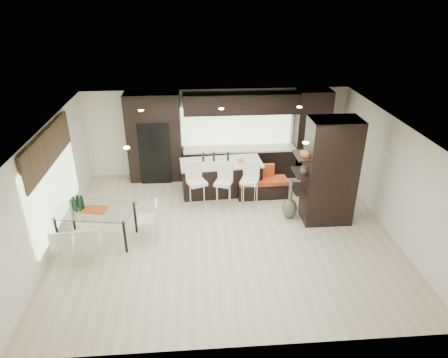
{
  "coord_description": "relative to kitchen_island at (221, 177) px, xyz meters",
  "views": [
    {
      "loc": [
        -0.67,
        -8.25,
        5.51
      ],
      "look_at": [
        0.0,
        0.6,
        1.15
      ],
      "focal_mm": 32.0,
      "sensor_mm": 36.0,
      "label": 1
    }
  ],
  "objects": [
    {
      "name": "window_left",
      "position": [
        -3.99,
        -1.87,
        0.87
      ],
      "size": [
        0.04,
        3.2,
        1.9
      ],
      "primitive_type": "cube",
      "color": "#B2D199",
      "rests_on": "left_wall"
    },
    {
      "name": "ceiling_spots",
      "position": [
        -0.03,
        -1.82,
        2.2
      ],
      "size": [
        4.0,
        3.0,
        0.02
      ],
      "primitive_type": "cube",
      "color": "white",
      "rests_on": "ceiling"
    },
    {
      "name": "left_wall",
      "position": [
        -4.03,
        -2.07,
        0.87
      ],
      "size": [
        0.02,
        7.0,
        2.7
      ],
      "primitive_type": "cube",
      "color": "white",
      "rests_on": "ground"
    },
    {
      "name": "stool_left",
      "position": [
        -0.71,
        -0.82,
        0.03
      ],
      "size": [
        0.59,
        0.59,
        1.03
      ],
      "primitive_type": "cube",
      "rotation": [
        0.0,
        0.0,
        0.38
      ],
      "color": "white",
      "rests_on": "ground"
    },
    {
      "name": "back_cabinetry",
      "position": [
        0.47,
        1.1,
        0.87
      ],
      "size": [
        6.8,
        0.68,
        2.7
      ],
      "primitive_type": "cube",
      "color": "black",
      "rests_on": "ground"
    },
    {
      "name": "ceiling",
      "position": [
        -0.03,
        -2.07,
        2.22
      ],
      "size": [
        8.0,
        7.0,
        0.02
      ],
      "primitive_type": "cube",
      "color": "white",
      "rests_on": "ground"
    },
    {
      "name": "chair_far",
      "position": [
        -3.61,
        -3.0,
        -0.07
      ],
      "size": [
        0.48,
        0.48,
        0.81
      ],
      "primitive_type": "cube",
      "rotation": [
        0.0,
        0.0,
        0.1
      ],
      "color": "white",
      "rests_on": "ground"
    },
    {
      "name": "dining_table",
      "position": [
        -3.06,
        -2.22,
        -0.06
      ],
      "size": [
        1.87,
        1.24,
        0.83
      ],
      "primitive_type": "cube",
      "rotation": [
        0.0,
        0.0,
        -0.16
      ],
      "color": "white",
      "rests_on": "ground"
    },
    {
      "name": "ground",
      "position": [
        -0.03,
        -2.07,
        -0.48
      ],
      "size": [
        8.0,
        8.0,
        0.0
      ],
      "primitive_type": "plane",
      "color": "beige",
      "rests_on": "ground"
    },
    {
      "name": "back_wall",
      "position": [
        -0.03,
        1.43,
        0.87
      ],
      "size": [
        8.0,
        0.02,
        2.7
      ],
      "primitive_type": "cube",
      "color": "white",
      "rests_on": "ground"
    },
    {
      "name": "kitchen_island",
      "position": [
        0.0,
        0.0,
        0.0
      ],
      "size": [
        2.37,
        1.16,
        0.96
      ],
      "primitive_type": "cube",
      "rotation": [
        0.0,
        0.0,
        0.07
      ],
      "color": "black",
      "rests_on": "ground"
    },
    {
      "name": "chair_end",
      "position": [
        -1.88,
        -2.22,
        -0.04
      ],
      "size": [
        0.5,
        0.5,
        0.88
      ],
      "primitive_type": "cube",
      "rotation": [
        0.0,
        0.0,
        1.63
      ],
      "color": "white",
      "rests_on": "ground"
    },
    {
      "name": "chair_near",
      "position": [
        -3.06,
        -3.02,
        -0.05
      ],
      "size": [
        0.53,
        0.53,
        0.86
      ],
      "primitive_type": "cube",
      "rotation": [
        0.0,
        0.0,
        0.15
      ],
      "color": "white",
      "rests_on": "ground"
    },
    {
      "name": "right_wall",
      "position": [
        3.97,
        -2.07,
        0.87
      ],
      "size": [
        0.02,
        7.0,
        2.7
      ],
      "primitive_type": "cube",
      "color": "white",
      "rests_on": "ground"
    },
    {
      "name": "stool_mid",
      "position": [
        0.0,
        -0.81,
        0.0
      ],
      "size": [
        0.55,
        0.55,
        0.97
      ],
      "primitive_type": "cube",
      "rotation": [
        0.0,
        0.0,
        -0.36
      ],
      "color": "white",
      "rests_on": "ground"
    },
    {
      "name": "refrigerator",
      "position": [
        -1.93,
        1.05,
        0.47
      ],
      "size": [
        0.9,
        0.68,
        1.9
      ],
      "primitive_type": "cube",
      "color": "black",
      "rests_on": "ground"
    },
    {
      "name": "window_back",
      "position": [
        0.57,
        1.39,
        1.07
      ],
      "size": [
        3.4,
        0.04,
        1.2
      ],
      "primitive_type": "cube",
      "color": "#B2D199",
      "rests_on": "back_wall"
    },
    {
      "name": "bench",
      "position": [
        1.15,
        -0.33,
        -0.21
      ],
      "size": [
        1.42,
        0.59,
        0.54
      ],
      "primitive_type": "cube",
      "rotation": [
        0.0,
        0.0,
        0.04
      ],
      "color": "black",
      "rests_on": "ground"
    },
    {
      "name": "partition_column",
      "position": [
        2.57,
        -1.67,
        0.87
      ],
      "size": [
        1.2,
        0.8,
        2.7
      ],
      "primitive_type": "cube",
      "color": "black",
      "rests_on": "ground"
    },
    {
      "name": "floor_vase",
      "position": [
        1.67,
        -1.53,
        0.05
      ],
      "size": [
        0.49,
        0.49,
        1.06
      ],
      "primitive_type": null,
      "rotation": [
        0.0,
        0.0,
        0.33
      ],
      "color": "#4D523B",
      "rests_on": "ground"
    },
    {
      "name": "stool_right",
      "position": [
        0.71,
        -0.82,
        0.03
      ],
      "size": [
        0.57,
        0.57,
        1.01
      ],
      "primitive_type": "cube",
      "rotation": [
        0.0,
        0.0,
        -0.35
      ],
      "color": "white",
      "rests_on": "ground"
    },
    {
      "name": "stone_accent",
      "position": [
        -3.96,
        -1.87,
        1.77
      ],
      "size": [
        0.08,
        3.0,
        0.8
      ],
      "primitive_type": "cube",
      "color": "brown",
      "rests_on": "left_wall"
    }
  ]
}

